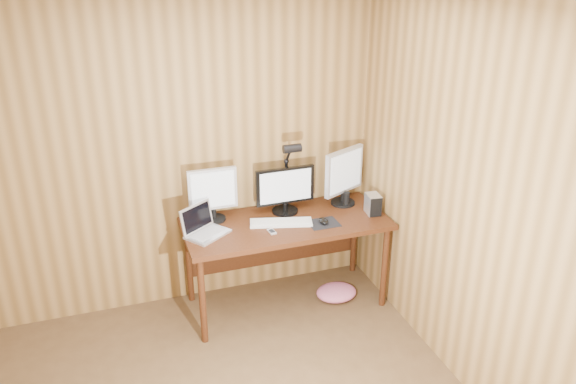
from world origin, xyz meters
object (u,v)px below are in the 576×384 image
monitor_center (285,190)px  monitor_left (213,193)px  keyboard (281,222)px  mouse (323,221)px  laptop (203,227)px  speaker (346,199)px  phone (272,232)px  desk_lamp (289,166)px  desk (283,231)px  hard_drive (373,204)px  monitor_right (344,175)px

monitor_center → monitor_left: (-0.58, 0.04, 0.04)m
keyboard → mouse: bearing=-2.8°
monitor_center → laptop: size_ratio=1.26×
mouse → speaker: 0.38m
monitor_left → speaker: 1.11m
mouse → phone: 0.43m
keyboard → speaker: (0.61, 0.13, 0.05)m
monitor_left → desk_lamp: (0.62, -0.01, 0.15)m
monitor_center → mouse: size_ratio=4.41×
desk → monitor_center: monitor_center is taller
monitor_center → desk: bearing=-118.3°
hard_drive → speaker: size_ratio=1.28×
phone → desk_lamp: bearing=47.1°
monitor_center → speaker: (0.51, -0.06, -0.13)m
speaker → monitor_left: bearing=174.9°
monitor_left → laptop: size_ratio=1.11×
mouse → monitor_right: bearing=35.0°
laptop → speaker: 1.22m
mouse → desk_lamp: bearing=108.1°
hard_drive → phone: bearing=-169.7°
speaker → monitor_right: bearing=92.5°
monitor_right → hard_drive: 0.34m
hard_drive → monitor_left: bearing=173.3°
monitor_left → keyboard: 0.57m
mouse → desk_lamp: 0.51m
desk → monitor_center: bearing=62.7°
monitor_center → monitor_right: (0.51, -0.00, 0.06)m
hard_drive → phone: (-0.87, -0.06, -0.08)m
monitor_left → mouse: (0.79, -0.33, -0.21)m
mouse → monitor_center: bearing=116.2°
monitor_right → desk_lamp: 0.48m
laptop → keyboard: 0.61m
monitor_center → hard_drive: size_ratio=2.99×
laptop → mouse: (0.92, -0.13, -0.03)m
monitor_center → speaker: bearing=-7.7°
phone → speaker: 0.77m
desk_lamp → mouse: bearing=-53.2°
monitor_right → keyboard: 0.69m
keyboard → speaker: bearing=27.4°
monitor_right → mouse: monitor_right is taller
hard_drive → speaker: hard_drive is taller
keyboard → speaker: speaker is taller
desk → speaker: (0.56, 0.03, 0.19)m
desk_lamp → monitor_left: bearing=-172.2°
laptop → monitor_left: bearing=22.6°
monitor_center → mouse: (0.22, -0.30, -0.17)m
speaker → desk_lamp: desk_lamp is taller
phone → hard_drive: bearing=-1.8°
hard_drive → desk_lamp: (-0.62, 0.28, 0.30)m
desk → phone: bearing=-126.7°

